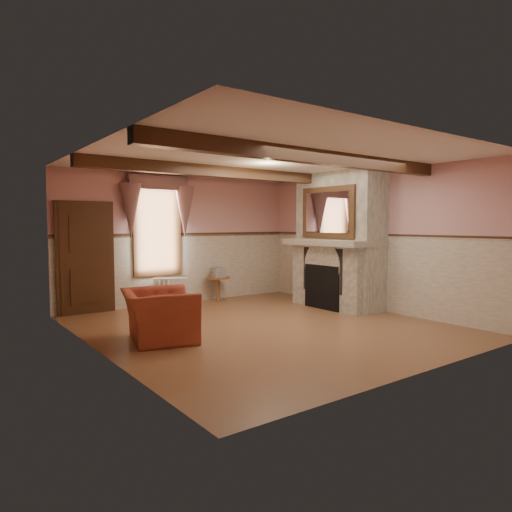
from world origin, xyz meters
TOP-DOWN VIEW (x-y plane):
  - floor at (0.00, 0.00)m, footprint 5.50×6.00m
  - ceiling at (0.00, 0.00)m, footprint 5.50×6.00m
  - wall_back at (0.00, 3.00)m, footprint 5.50×0.02m
  - wall_front at (0.00, -3.00)m, footprint 5.50×0.02m
  - wall_left at (-2.75, 0.00)m, footprint 0.02×6.00m
  - wall_right at (2.75, 0.00)m, footprint 0.02×6.00m
  - wainscot at (0.00, 0.00)m, footprint 5.50×6.00m
  - chair_rail at (0.00, 0.00)m, footprint 5.50×6.00m
  - firebox at (2.00, 0.60)m, footprint 0.20×0.95m
  - armchair at (-1.82, 0.20)m, footprint 1.27×1.38m
  - side_table at (0.73, 2.70)m, footprint 0.59×0.59m
  - book_stack at (0.74, 2.69)m, footprint 0.31×0.36m
  - radiator at (-0.44, 2.70)m, footprint 0.72×0.43m
  - bowl at (2.24, 0.81)m, footprint 0.31×0.31m
  - mantel_clock at (2.24, 1.40)m, footprint 0.14×0.24m
  - oil_lamp at (2.24, 1.04)m, footprint 0.11×0.11m
  - candle_red at (2.24, 0.09)m, footprint 0.06×0.06m
  - jar_yellow at (2.24, 0.25)m, footprint 0.06×0.06m
  - fireplace at (2.42, 0.60)m, footprint 0.85×2.00m
  - mantel at (2.24, 0.60)m, footprint 1.05×2.05m
  - overmantel_mirror at (2.06, 0.60)m, footprint 0.06×1.44m
  - door at (-2.10, 2.94)m, footprint 1.10×0.10m
  - window at (-0.60, 2.97)m, footprint 1.06×0.08m
  - window_drapes at (-0.60, 2.88)m, footprint 1.30×0.14m
  - ceiling_beam_front at (0.00, -1.20)m, footprint 5.50×0.18m
  - ceiling_beam_back at (0.00, 1.20)m, footprint 5.50×0.18m

SIDE VIEW (x-z plane):
  - floor at x=0.00m, z-range -0.01..0.01m
  - side_table at x=0.73m, z-range 0.00..0.55m
  - radiator at x=-0.44m, z-range 0.00..0.60m
  - armchair at x=-1.82m, z-range 0.00..0.75m
  - firebox at x=2.00m, z-range 0.00..0.90m
  - book_stack at x=0.74m, z-range 0.55..0.75m
  - wainscot at x=0.00m, z-range 0.00..1.50m
  - door at x=-2.10m, z-range 0.00..2.10m
  - mantel at x=2.24m, z-range 1.30..1.42m
  - wall_back at x=0.00m, z-range 0.00..2.80m
  - wall_front at x=0.00m, z-range 0.00..2.80m
  - wall_left at x=-2.75m, z-range 0.00..2.80m
  - wall_right at x=2.75m, z-range 0.00..2.80m
  - fireplace at x=2.42m, z-range 0.00..2.80m
  - bowl at x=2.24m, z-range 1.42..1.50m
  - jar_yellow at x=2.24m, z-range 1.42..1.54m
  - chair_rail at x=0.00m, z-range 1.46..1.54m
  - candle_red at x=2.24m, z-range 1.42..1.58m
  - mantel_clock at x=2.24m, z-range 1.42..1.62m
  - oil_lamp at x=2.24m, z-range 1.42..1.70m
  - window at x=-0.60m, z-range 0.64..2.66m
  - overmantel_mirror at x=2.06m, z-range 1.45..2.49m
  - window_drapes at x=-0.60m, z-range 1.55..2.95m
  - ceiling_beam_front at x=0.00m, z-range 2.60..2.80m
  - ceiling_beam_back at x=0.00m, z-range 2.60..2.80m
  - ceiling at x=0.00m, z-range 2.79..2.80m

